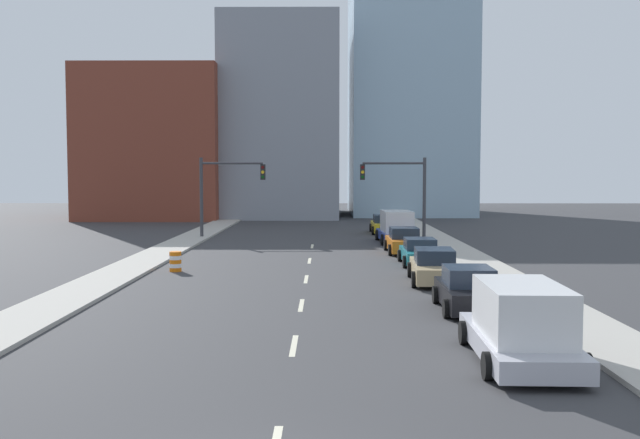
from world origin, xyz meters
name	(u,v)px	position (x,y,z in m)	size (l,w,h in m)	color
sidewalk_left	(207,231)	(-8.63, 46.95, 0.07)	(2.42, 93.90, 0.14)	#ADA89E
sidewalk_right	(423,231)	(8.63, 46.95, 0.07)	(2.42, 93.90, 0.14)	#ADA89E
lane_stripe_at_9m	(294,345)	(0.00, 9.36, 0.00)	(0.16, 2.40, 0.01)	beige
lane_stripe_at_15m	(301,305)	(0.00, 15.24, 0.00)	(0.16, 2.40, 0.01)	beige
lane_stripe_at_21m	(306,279)	(0.00, 21.42, 0.00)	(0.16, 2.40, 0.01)	beige
lane_stripe_at_28m	(310,261)	(0.00, 27.98, 0.00)	(0.16, 2.40, 0.01)	beige
lane_stripe_at_35m	(312,246)	(0.00, 35.48, 0.00)	(0.16, 2.40, 0.01)	beige
building_brick_left	(161,145)	(-16.58, 65.62, 7.59)	(14.00, 16.00, 15.19)	brown
building_office_center	(283,122)	(-3.82, 69.62, 10.28)	(12.00, 20.00, 20.55)	gray
building_glass_right	(407,33)	(10.21, 73.62, 20.74)	(13.00, 20.00, 41.48)	#99B7CC
traffic_signal_left	(221,185)	(-6.61, 41.02, 3.78)	(4.70, 0.35, 5.76)	#38383D
traffic_signal_right	(405,186)	(6.47, 41.02, 3.78)	(4.70, 0.35, 5.76)	#38383D
traffic_barrel	(175,262)	(-6.27, 23.82, 0.47)	(0.56, 0.56, 0.95)	orange
box_truck_silver	(521,325)	(5.66, 7.67, 0.94)	(2.51, 5.47, 1.98)	#B2B2BC
sedan_black	(468,291)	(5.70, 14.32, 0.67)	(2.12, 4.27, 1.49)	black
sedan_tan	(434,267)	(5.49, 20.55, 0.67)	(2.30, 4.88, 1.45)	tan
sedan_teal	(420,253)	(5.66, 26.45, 0.62)	(2.02, 4.30, 1.35)	#196B75
sedan_orange	(404,241)	(5.43, 31.75, 0.68)	(2.10, 4.47, 1.50)	orange
box_truck_blue	(396,228)	(5.59, 37.83, 1.02)	(2.53, 5.72, 2.15)	navy
sedan_yellow	(384,225)	(5.41, 45.34, 0.66)	(2.15, 4.77, 1.44)	gold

